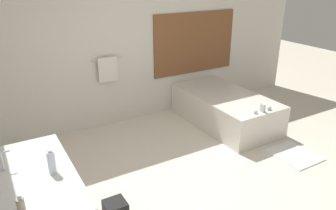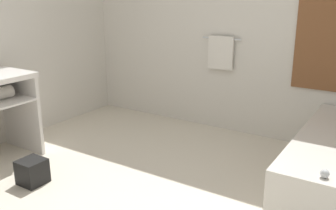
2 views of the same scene
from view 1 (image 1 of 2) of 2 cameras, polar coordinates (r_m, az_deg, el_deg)
name	(u,v)px [view 1 (image 1 of 2)]	position (r m, az deg, el deg)	size (l,w,h in m)	color
ground_plane	(199,185)	(4.18, 5.34, -13.64)	(16.00, 16.00, 0.00)	beige
wall_back_with_blinds	(125,44)	(5.47, -7.53, 10.55)	(7.40, 0.13, 2.70)	silver
vanity_counter	(36,199)	(3.10, -22.00, -14.95)	(0.67, 1.31, 0.91)	white
sink_faucet	(2,161)	(3.06, -26.91, -8.76)	(0.09, 0.04, 0.18)	silver
bathtub	(225,107)	(5.67, 9.82, -0.39)	(0.99, 1.89, 0.64)	silver
water_bottle_1	(52,162)	(2.86, -19.61, -9.41)	(0.06, 0.06, 0.22)	silver
soap_dispenser	(21,206)	(2.52, -24.24, -15.77)	(0.06, 0.06, 0.16)	gray
bath_mat	(294,155)	(5.07, 21.11, -8.08)	(0.55, 0.64, 0.02)	white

